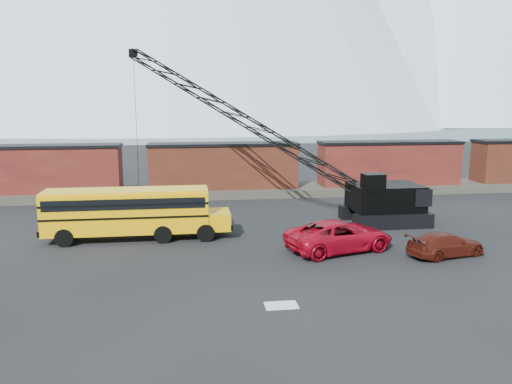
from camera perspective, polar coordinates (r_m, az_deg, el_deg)
ground at (r=25.34m, az=0.07°, el=-9.40°), size 160.00×160.00×0.00m
gravel_berm at (r=46.48m, az=-3.69°, el=0.07°), size 120.00×5.00×0.70m
boxcar_west_near at (r=47.72m, az=-23.28°, el=2.45°), size 13.70×3.10×4.17m
boxcar_mid at (r=46.12m, az=-3.72°, el=3.02°), size 13.70×3.10×4.17m
boxcar_east_near at (r=49.89m, az=14.96°, el=3.24°), size 13.70×3.10×4.17m
snow_patch at (r=21.74m, az=2.91°, el=-12.81°), size 1.40×0.90×0.02m
school_bus at (r=32.11m, az=-13.87°, el=-2.16°), size 11.65×2.65×3.19m
red_pickup at (r=29.44m, az=9.52°, el=-4.94°), size 6.95×4.62×1.77m
maroon_suv at (r=30.04m, az=20.87°, el=-5.61°), size 4.91×2.92×1.33m
crawler_crane at (r=38.74m, az=-2.04°, el=8.62°), size 21.36×13.15×13.06m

